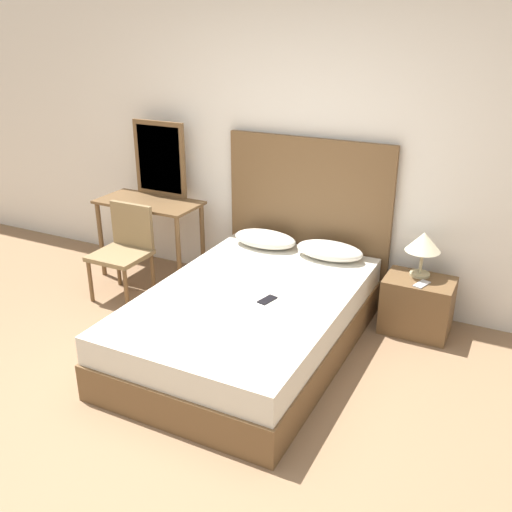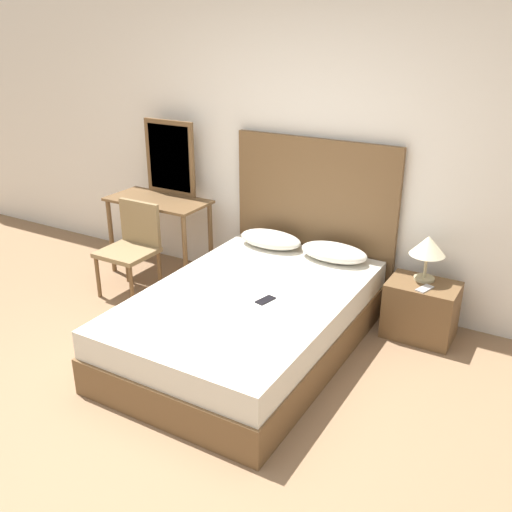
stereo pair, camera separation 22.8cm
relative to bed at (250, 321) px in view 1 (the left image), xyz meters
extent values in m
plane|color=#8C6B4C|center=(-0.05, -1.11, -0.23)|extent=(16.00, 16.00, 0.00)
cube|color=white|center=(-0.05, 1.17, 1.12)|extent=(10.00, 0.06, 2.70)
cube|color=brown|center=(0.00, 0.00, -0.10)|extent=(1.40, 2.14, 0.27)
cube|color=silver|center=(0.00, 0.00, 0.14)|extent=(1.38, 2.10, 0.20)
cube|color=brown|center=(0.00, 1.09, 0.47)|extent=(1.47, 0.05, 1.41)
ellipsoid|color=silver|center=(-0.30, 0.87, 0.31)|extent=(0.57, 0.31, 0.14)
ellipsoid|color=silver|center=(0.30, 0.87, 0.31)|extent=(0.57, 0.31, 0.14)
cube|color=black|center=(0.17, -0.05, 0.24)|extent=(0.10, 0.16, 0.01)
cube|color=brown|center=(1.05, 0.83, -0.01)|extent=(0.52, 0.37, 0.45)
cylinder|color=tan|center=(1.03, 0.91, 0.23)|extent=(0.16, 0.16, 0.02)
cylinder|color=tan|center=(1.03, 0.91, 0.33)|extent=(0.02, 0.02, 0.19)
cone|color=beige|center=(1.03, 0.91, 0.50)|extent=(0.27, 0.27, 0.15)
cube|color=#B7B7BC|center=(1.08, 0.74, 0.22)|extent=(0.11, 0.16, 0.01)
cube|color=brown|center=(-1.44, 0.76, 0.51)|extent=(0.97, 0.48, 0.02)
cylinder|color=brown|center=(-1.89, 0.56, 0.13)|extent=(0.04, 0.04, 0.73)
cylinder|color=brown|center=(-1.00, 0.56, 0.13)|extent=(0.04, 0.04, 0.73)
cylinder|color=brown|center=(-1.89, 0.96, 0.13)|extent=(0.04, 0.04, 0.73)
cylinder|color=brown|center=(-1.00, 0.96, 0.13)|extent=(0.04, 0.04, 0.73)
cube|color=brown|center=(-1.44, 0.97, 0.87)|extent=(0.55, 0.03, 0.70)
cube|color=#B2BCC6|center=(-1.44, 0.97, 0.87)|extent=(0.47, 0.01, 0.62)
cube|color=olive|center=(-1.41, 0.26, 0.17)|extent=(0.45, 0.44, 0.04)
cube|color=olive|center=(-1.41, 0.45, 0.39)|extent=(0.43, 0.04, 0.40)
cylinder|color=brown|center=(-1.60, 0.07, -0.04)|extent=(0.04, 0.04, 0.38)
cylinder|color=brown|center=(-1.21, 0.07, -0.04)|extent=(0.04, 0.04, 0.38)
cylinder|color=brown|center=(-1.60, 0.44, -0.04)|extent=(0.04, 0.04, 0.38)
cylinder|color=brown|center=(-1.21, 0.44, -0.04)|extent=(0.04, 0.04, 0.38)
camera|label=1|loc=(1.72, -3.29, 2.08)|focal=40.00mm
camera|label=2|loc=(1.92, -3.18, 2.08)|focal=40.00mm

